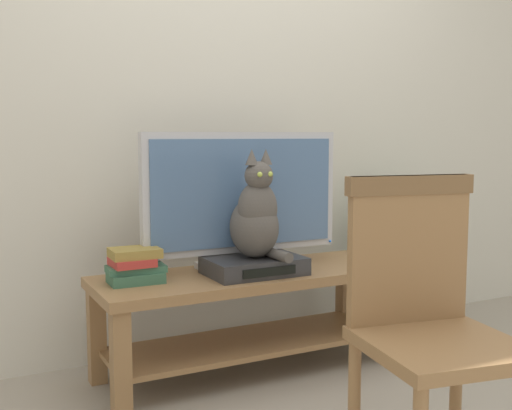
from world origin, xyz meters
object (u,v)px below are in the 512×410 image
tv (243,198)px  book_stack (135,266)px  cat (256,217)px  potted_plant (409,245)px  wooden_chair (427,310)px  tv_stand (251,301)px  media_box (254,266)px

tv → book_stack: size_ratio=3.88×
cat → tv: bearing=86.8°
potted_plant → cat: bearing=-171.3°
book_stack → wooden_chair: bearing=-61.7°
potted_plant → book_stack: bearing=-177.9°
book_stack → potted_plant: 1.50m
tv_stand → wooden_chair: wooden_chair is taller
book_stack → cat: bearing=-10.7°
cat → wooden_chair: 1.01m
tv_stand → book_stack: book_stack is taller
cat → book_stack: 0.55m
tv_stand → potted_plant: 1.00m
tv_stand → media_box: bearing=-100.2°
cat → potted_plant: cat is taller
wooden_chair → potted_plant: size_ratio=1.21×
tv → wooden_chair: (0.06, -1.14, -0.24)m
tv → wooden_chair: tv is taller
book_stack → potted_plant: (1.50, 0.05, -0.04)m
media_box → book_stack: book_stack is taller
tv → cat: bearing=-93.2°
tv_stand → tv: bearing=90.0°
tv_stand → cat: size_ratio=2.95×
media_box → cat: (0.00, -0.01, 0.22)m
potted_plant → tv: bearing=-179.7°
tv_stand → tv: tv is taller
cat → tv_stand: bearing=82.9°
potted_plant → media_box: bearing=-172.1°
tv → potted_plant: tv is taller
media_box → cat: 0.22m
wooden_chair → potted_plant: bearing=51.3°
book_stack → potted_plant: size_ratio=0.31×
tv → book_stack: 0.58m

